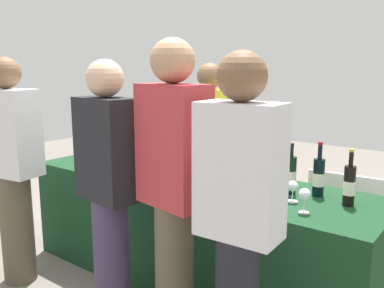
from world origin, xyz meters
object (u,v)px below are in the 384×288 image
Objects in this scene: wine_bottle_4 at (290,175)px; guest_1 at (109,186)px; wine_bottle_2 at (176,156)px; guest_2 at (174,188)px; wine_glass_0 at (201,174)px; menu_board at (346,222)px; wine_glass_1 at (293,187)px; wine_bottle_6 at (349,185)px; guest_3 at (239,218)px; wine_bottle_3 at (250,169)px; wine_glass_2 at (305,195)px; wine_bottle_0 at (100,144)px; server_pouring at (209,148)px; guest_0 at (12,165)px; wine_bottle_1 at (164,153)px; wine_bottle_5 at (319,177)px.

guest_1 is at bearing -135.70° from wine_bottle_4.
wine_bottle_2 is 0.18× the size of guest_2.
menu_board is (0.64, 1.06, -0.51)m from wine_glass_0.
wine_bottle_4 is at bearing 119.30° from wine_glass_1.
wine_bottle_6 is at bearing -0.22° from wine_bottle_2.
guest_3 is at bearing -93.99° from menu_board.
guest_2 is (-0.03, -0.77, 0.05)m from wine_bottle_3.
wine_glass_1 is 0.07× the size of guest_2.
wine_bottle_0 is at bearing 172.33° from wine_glass_2.
wine_glass_0 is 0.09× the size of server_pouring.
guest_0 reaches higher than server_pouring.
wine_glass_2 is at bearing 77.75° from guest_3.
guest_3 is at bearing -23.06° from wine_bottle_0.
guest_1 is 0.98× the size of guest_3.
wine_glass_0 is 0.60m from guest_1.
wine_bottle_3 is at bearing 1.56° from wine_bottle_0.
wine_bottle_1 is at bearing -179.99° from wine_bottle_3.
wine_glass_0 is at bearing -168.61° from wine_glass_1.
guest_3 is at bearing -42.21° from wine_glass_0.
wine_bottle_3 is at bearing 21.97° from guest_0.
wine_bottle_1 reaches higher than wine_bottle_6.
wine_bottle_2 is 0.95× the size of wine_bottle_6.
wine_bottle_0 reaches higher than wine_glass_2.
wine_bottle_5 reaches higher than wine_glass_2.
guest_2 reaches higher than wine_bottle_6.
guest_3 reaches higher than guest_1.
wine_glass_2 is 0.09× the size of guest_1.
wine_bottle_6 is at bearing -1.48° from wine_bottle_1.
guest_1 is at bearing 174.64° from guest_3.
wine_bottle_1 is 1.03× the size of wine_bottle_6.
guest_0 is (-2.11, -0.85, -0.02)m from wine_bottle_6.
wine_glass_1 is (1.15, -0.17, -0.03)m from wine_bottle_1.
wine_bottle_5 is at bearing 48.90° from guest_1.
guest_1 is 1.91m from menu_board.
menu_board is at bearing 82.37° from guest_2.
wine_glass_2 is at bearing -89.42° from menu_board.
guest_3 is at bearing -63.89° from wine_bottle_3.
wine_bottle_5 is 0.22m from wine_bottle_6.
wine_bottle_1 is 1.44m from wine_bottle_6.
wine_bottle_4 is (1.79, 0.02, 0.01)m from wine_bottle_0.
wine_bottle_1 is at bearing -150.95° from menu_board.
menu_board is at bearing 22.80° from wine_bottle_0.
guest_1 is (0.99, -0.77, -0.03)m from wine_bottle_0.
guest_2 reaches higher than server_pouring.
wine_bottle_0 is 1.79m from wine_bottle_4.
wine_bottle_6 is 1.47m from server_pouring.
menu_board is at bearing 60.57° from wine_bottle_3.
guest_1 is 0.48m from guest_2.
guest_2 reaches higher than wine_bottle_1.
wine_bottle_4 is (1.07, -0.03, -0.00)m from wine_bottle_1.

